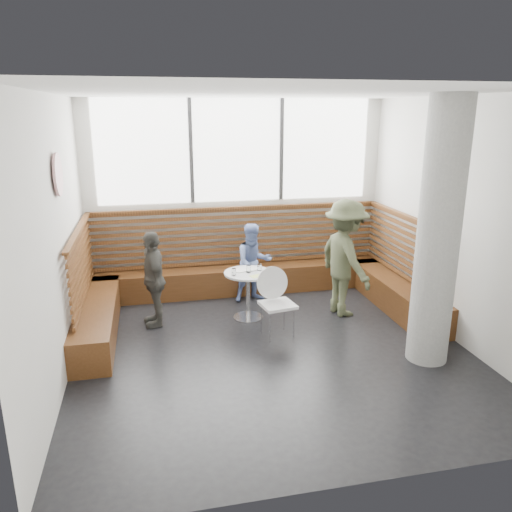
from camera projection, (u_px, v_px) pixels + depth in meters
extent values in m
cube|color=silver|center=(273.00, 231.00, 6.04)|extent=(5.00, 5.00, 3.20)
cube|color=black|center=(272.00, 350.00, 6.49)|extent=(5.00, 5.00, 0.01)
cube|color=white|center=(275.00, 93.00, 5.59)|extent=(5.00, 5.00, 0.01)
cube|color=white|center=(237.00, 151.00, 8.15)|extent=(4.50, 0.02, 1.65)
cube|color=#3F3F42|center=(191.00, 151.00, 7.98)|extent=(0.06, 0.04, 1.65)
cube|color=#3F3F42|center=(281.00, 150.00, 8.29)|extent=(0.06, 0.04, 1.65)
cube|color=#492912|center=(241.00, 279.00, 8.54)|extent=(5.00, 0.50, 0.45)
cube|color=#492912|center=(99.00, 312.00, 7.14)|extent=(0.50, 2.50, 0.45)
cube|color=#492912|center=(389.00, 289.00, 8.06)|extent=(0.50, 2.50, 0.45)
cube|color=#4E2C13|center=(238.00, 236.00, 8.50)|extent=(4.88, 0.08, 0.98)
cube|color=#4E2C13|center=(82.00, 265.00, 6.91)|extent=(0.08, 2.38, 0.98)
cube|color=#4E2C13|center=(402.00, 246.00, 7.89)|extent=(0.08, 2.38, 0.98)
cylinder|color=gray|center=(438.00, 235.00, 5.86)|extent=(0.50, 0.50, 3.20)
cylinder|color=white|center=(58.00, 175.00, 5.72)|extent=(0.03, 0.50, 0.50)
cylinder|color=silver|center=(248.00, 317.00, 7.52)|extent=(0.44, 0.44, 0.02)
cylinder|color=silver|center=(248.00, 295.00, 7.42)|extent=(0.06, 0.06, 0.70)
cylinder|color=#B7B7BA|center=(248.00, 273.00, 7.32)|extent=(0.71, 0.71, 0.03)
cube|color=white|center=(278.00, 305.00, 6.78)|extent=(0.43, 0.41, 0.04)
cylinder|color=white|center=(274.00, 283.00, 6.88)|extent=(0.45, 0.10, 0.45)
cylinder|color=silver|center=(268.00, 327.00, 6.67)|extent=(0.02, 0.02, 0.44)
cylinder|color=silver|center=(293.00, 325.00, 6.74)|extent=(0.02, 0.02, 0.44)
cylinder|color=silver|center=(262.00, 318.00, 6.96)|extent=(0.02, 0.02, 0.44)
cylinder|color=silver|center=(287.00, 316.00, 7.03)|extent=(0.02, 0.02, 0.44)
imported|color=#4B5236|center=(345.00, 258.00, 7.45)|extent=(0.85, 1.24, 1.77)
imported|color=#7288C6|center=(254.00, 263.00, 8.05)|extent=(0.69, 0.57, 1.28)
imported|color=#46453F|center=(154.00, 279.00, 7.12)|extent=(0.43, 0.85, 1.39)
cylinder|color=white|center=(239.00, 271.00, 7.37)|extent=(0.21, 0.21, 0.01)
cylinder|color=white|center=(251.00, 269.00, 7.44)|extent=(0.21, 0.21, 0.01)
cylinder|color=white|center=(234.00, 272.00, 7.17)|extent=(0.06, 0.06, 0.10)
cylinder|color=white|center=(249.00, 269.00, 7.29)|extent=(0.07, 0.07, 0.11)
cylinder|color=white|center=(259.00, 267.00, 7.37)|extent=(0.06, 0.06, 0.10)
cube|color=#A5C64C|center=(257.00, 276.00, 7.14)|extent=(0.22, 0.19, 0.00)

